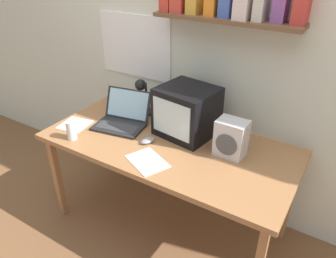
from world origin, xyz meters
TOP-DOWN VIEW (x-y plane):
  - ground_plane at (0.00, 0.00)m, footprint 12.00×12.00m
  - back_wall at (0.00, 0.47)m, footprint 5.60×0.24m
  - corner_desk at (0.00, 0.00)m, footprint 1.65×0.79m
  - crt_monitor at (0.04, 0.17)m, footprint 0.40×0.38m
  - laptop at (-0.41, 0.04)m, footprint 0.39×0.36m
  - desk_lamp at (-0.37, 0.25)m, footprint 0.12×0.15m
  - juice_glass at (-0.57, -0.30)m, footprint 0.06×0.06m
  - space_heater at (0.40, 0.08)m, footprint 0.18×0.15m
  - computer_mouse at (-0.11, -0.07)m, footprint 0.09×0.12m
  - loose_paper_near_monitor at (-0.54, 0.24)m, footprint 0.24×0.22m
  - printed_handout at (0.01, -0.25)m, footprint 0.30×0.27m
  - loose_paper_near_laptop at (-0.69, -0.15)m, footprint 0.22×0.22m

SIDE VIEW (x-z plane):
  - ground_plane at x=0.00m, z-range 0.00..0.00m
  - corner_desk at x=0.00m, z-range 0.31..1.04m
  - loose_paper_near_monitor at x=-0.54m, z-range 0.73..0.74m
  - printed_handout at x=0.01m, z-range 0.73..0.74m
  - loose_paper_near_laptop at x=-0.69m, z-range 0.73..0.74m
  - computer_mouse at x=-0.11m, z-range 0.73..0.76m
  - juice_glass at x=-0.57m, z-range 0.72..0.85m
  - laptop at x=-0.41m, z-range 0.68..0.90m
  - space_heater at x=0.40m, z-range 0.73..0.96m
  - crt_monitor at x=0.04m, z-range 0.73..1.06m
  - desk_lamp at x=-0.37m, z-range 0.76..1.05m
  - back_wall at x=0.00m, z-range 0.01..2.61m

